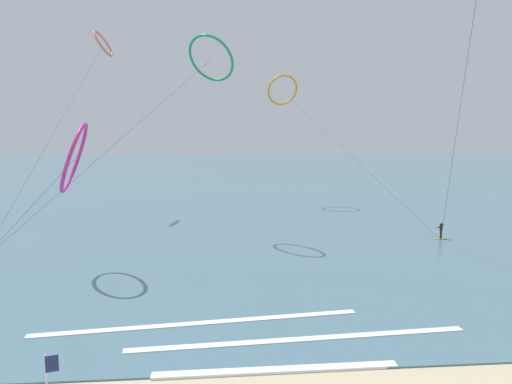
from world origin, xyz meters
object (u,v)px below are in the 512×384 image
at_px(kite_amber, 283,90).
at_px(beach_flag, 49,377).
at_px(kite_coral, 103,44).
at_px(kite_emerald, 211,59).
at_px(surfer_lime, 441,231).
at_px(kite_magenta, 74,158).

distance_m(kite_amber, beach_flag, 54.98).
xyz_separation_m(kite_coral, kite_emerald, (13.62, -14.76, -3.93)).
distance_m(surfer_lime, kite_amber, 31.60).
distance_m(kite_coral, beach_flag, 49.72).
bearing_deg(kite_emerald, surfer_lime, -155.59).
height_order(surfer_lime, kite_emerald, kite_emerald).
bearing_deg(surfer_lime, kite_emerald, 123.60).
bearing_deg(kite_emerald, kite_amber, -80.76).
bearing_deg(kite_emerald, beach_flag, 115.00).
height_order(surfer_lime, kite_coral, kite_coral).
xyz_separation_m(surfer_lime, kite_emerald, (-22.01, 4.15, 16.60)).
bearing_deg(kite_amber, kite_coral, -0.42).
distance_m(surfer_lime, kite_magenta, 33.56).
bearing_deg(kite_magenta, kite_amber, 139.75).
relative_size(kite_amber, kite_emerald, 1.24).
relative_size(kite_coral, beach_flag, 10.01).
xyz_separation_m(kite_magenta, kite_coral, (-3.88, 26.59, 12.89)).
xyz_separation_m(surfer_lime, kite_coral, (-35.64, 18.91, 20.53)).
bearing_deg(kite_magenta, kite_emerald, 131.58).
bearing_deg(surfer_lime, kite_coral, 106.32).
distance_m(kite_magenta, kite_amber, 38.74).
bearing_deg(kite_amber, beach_flag, 58.95).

